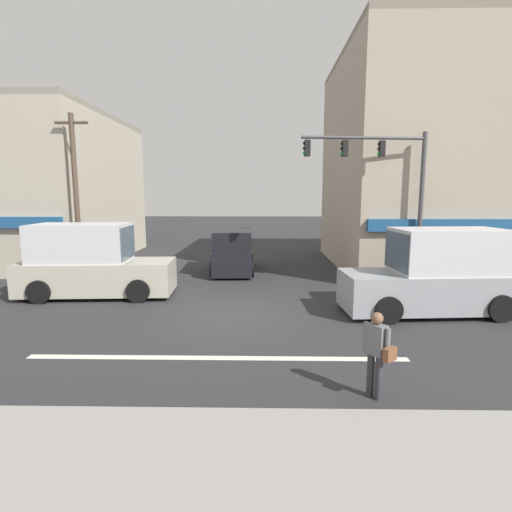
% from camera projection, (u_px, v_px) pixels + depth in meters
% --- Properties ---
extents(ground_plane, '(120.00, 120.00, 0.00)m').
position_uv_depth(ground_plane, '(229.00, 314.00, 12.87)').
color(ground_plane, '#2B2B2D').
extents(lane_marking_stripe, '(9.00, 0.24, 0.01)m').
position_uv_depth(lane_marking_stripe, '(217.00, 358.00, 9.41)').
color(lane_marking_stripe, silver).
rests_on(lane_marking_stripe, ground).
extents(building_left_block, '(10.31, 11.73, 8.37)m').
position_uv_depth(building_left_block, '(27.00, 189.00, 23.35)').
color(building_left_block, '#B7AD99').
rests_on(building_left_block, ground).
extents(building_right_corner, '(10.63, 11.14, 11.04)m').
position_uv_depth(building_right_corner, '(439.00, 162.00, 21.06)').
color(building_right_corner, tan).
rests_on(building_right_corner, ground).
extents(utility_pole_near_left, '(1.40, 0.22, 7.25)m').
position_uv_depth(utility_pole_near_left, '(76.00, 196.00, 17.42)').
color(utility_pole_near_left, brown).
rests_on(utility_pole_near_left, ground).
extents(traffic_light_mast, '(4.87, 0.66, 6.20)m').
position_uv_depth(traffic_light_mast, '(390.00, 182.00, 15.41)').
color(traffic_light_mast, '#47474C').
rests_on(traffic_light_mast, ground).
extents(box_truck_crossing_leftbound, '(5.73, 2.55, 2.75)m').
position_uv_depth(box_truck_crossing_leftbound, '(437.00, 275.00, 12.82)').
color(box_truck_crossing_leftbound, '#999EA3').
rests_on(box_truck_crossing_leftbound, ground).
extents(box_truck_parked_curbside, '(5.71, 2.49, 2.75)m').
position_uv_depth(box_truck_parked_curbside, '(92.00, 264.00, 15.01)').
color(box_truck_parked_curbside, '#B7B29E').
rests_on(box_truck_parked_curbside, ground).
extents(van_crossing_rightbound, '(2.21, 4.68, 2.11)m').
position_uv_depth(van_crossing_rightbound, '(233.00, 252.00, 19.88)').
color(van_crossing_rightbound, black).
rests_on(van_crossing_rightbound, ground).
extents(pedestrian_foreground_with_bag, '(0.52, 0.64, 1.67)m').
position_uv_depth(pedestrian_foreground_with_bag, '(377.00, 350.00, 7.42)').
color(pedestrian_foreground_with_bag, '#333338').
rests_on(pedestrian_foreground_with_bag, ground).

